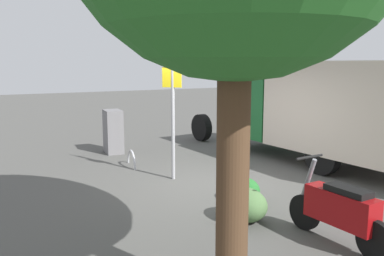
{
  "coord_description": "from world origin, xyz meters",
  "views": [
    {
      "loc": [
        -7.18,
        4.68,
        2.6
      ],
      "look_at": [
        1.12,
        0.14,
        1.09
      ],
      "focal_mm": 38.01,
      "sensor_mm": 36.0,
      "label": 1
    }
  ],
  "objects_px": {
    "box_truck_near": "(330,106)",
    "stop_sign": "(172,81)",
    "utility_cabinet": "(113,132)",
    "bike_rack_hoop": "(132,166)",
    "motorcycle": "(340,210)"
  },
  "relations": [
    {
      "from": "box_truck_near",
      "to": "stop_sign",
      "type": "relative_size",
      "value": 2.52
    },
    {
      "from": "box_truck_near",
      "to": "utility_cabinet",
      "type": "bearing_deg",
      "value": 44.31
    },
    {
      "from": "utility_cabinet",
      "to": "bike_rack_hoop",
      "type": "bearing_deg",
      "value": 176.91
    },
    {
      "from": "motorcycle",
      "to": "bike_rack_hoop",
      "type": "bearing_deg",
      "value": 7.43
    },
    {
      "from": "utility_cabinet",
      "to": "bike_rack_hoop",
      "type": "height_order",
      "value": "utility_cabinet"
    },
    {
      "from": "stop_sign",
      "to": "utility_cabinet",
      "type": "distance_m",
      "value": 3.69
    },
    {
      "from": "motorcycle",
      "to": "stop_sign",
      "type": "height_order",
      "value": "stop_sign"
    },
    {
      "from": "motorcycle",
      "to": "utility_cabinet",
      "type": "height_order",
      "value": "utility_cabinet"
    },
    {
      "from": "utility_cabinet",
      "to": "bike_rack_hoop",
      "type": "relative_size",
      "value": 1.48
    },
    {
      "from": "stop_sign",
      "to": "utility_cabinet",
      "type": "xyz_separation_m",
      "value": [
        3.31,
        0.32,
        -1.58
      ]
    },
    {
      "from": "box_truck_near",
      "to": "bike_rack_hoop",
      "type": "height_order",
      "value": "box_truck_near"
    },
    {
      "from": "box_truck_near",
      "to": "utility_cabinet",
      "type": "distance_m",
      "value": 6.06
    },
    {
      "from": "bike_rack_hoop",
      "to": "stop_sign",
      "type": "bearing_deg",
      "value": -165.01
    },
    {
      "from": "box_truck_near",
      "to": "stop_sign",
      "type": "bearing_deg",
      "value": 76.78
    },
    {
      "from": "motorcycle",
      "to": "bike_rack_hoop",
      "type": "height_order",
      "value": "motorcycle"
    }
  ]
}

